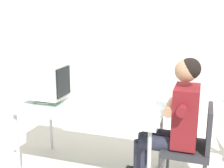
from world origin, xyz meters
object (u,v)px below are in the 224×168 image
Objects in this scene: keyboard at (73,103)px; crt_monitor at (46,81)px; person_seated at (174,119)px; desk at (91,111)px; office_chair at (193,143)px.

crt_monitor is at bearing 179.52° from keyboard.
crt_monitor is 1.37m from person_seated.
crt_monitor is at bearing -179.83° from person_seated.
crt_monitor is at bearing 179.93° from desk.
crt_monitor is 0.37m from keyboard.
person_seated reaches higher than office_chair.
desk is 1.74× the size of office_chair.
office_chair reaches higher than desk.
crt_monitor reaches higher than office_chair.
desk is 0.84m from person_seated.
office_chair is (1.02, 0.00, -0.21)m from desk.
crt_monitor reaches higher than desk.
keyboard is 0.36× the size of person_seated.
person_seated is at bearing 0.31° from desk.
person_seated is at bearing -180.00° from office_chair.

